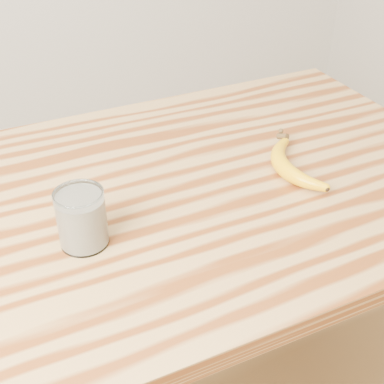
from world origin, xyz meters
name	(u,v)px	position (x,y,z in m)	size (l,w,h in m)	color
table	(190,233)	(0.00, 0.00, 0.77)	(1.20, 0.80, 0.90)	#A97D46
smoothie_glass	(82,219)	(-0.24, -0.09, 0.95)	(0.08, 0.08, 0.11)	white
banana	(282,167)	(0.19, -0.05, 0.92)	(0.10, 0.28, 0.03)	#ECA707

